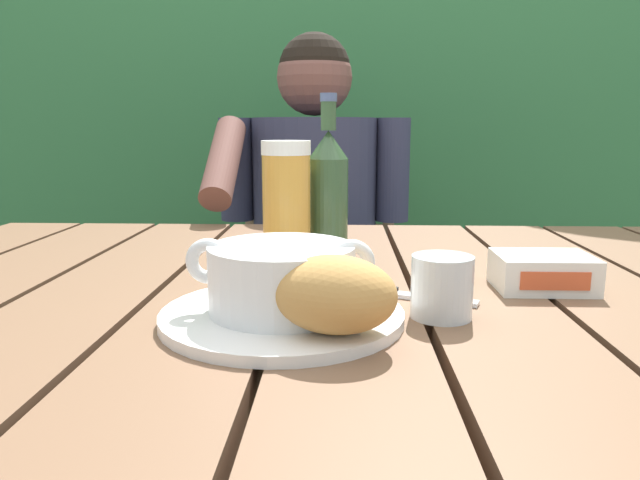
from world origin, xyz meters
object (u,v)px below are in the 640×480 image
(person_eating, at_px, (313,227))
(table_knife, at_px, (394,293))
(serving_plate, at_px, (282,315))
(beer_bottle, at_px, (328,196))
(chair_near_diner, at_px, (317,290))
(beer_glass, at_px, (287,207))
(water_glass_small, at_px, (442,287))
(butter_tub, at_px, (543,272))
(bread_roll, at_px, (334,294))
(soup_bowl, at_px, (282,276))

(person_eating, bearing_deg, table_knife, -79.76)
(serving_plate, distance_m, beer_bottle, 0.28)
(chair_near_diner, xyz_separation_m, beer_glass, (-0.01, -0.85, 0.37))
(water_glass_small, height_order, butter_tub, water_glass_small)
(serving_plate, relative_size, butter_tub, 2.19)
(serving_plate, distance_m, water_glass_small, 0.18)
(serving_plate, bearing_deg, bread_roll, -49.40)
(bread_roll, height_order, beer_glass, beer_glass)
(chair_near_diner, height_order, table_knife, chair_near_diner)
(chair_near_diner, distance_m, bread_roll, 1.19)
(beer_glass, relative_size, water_glass_small, 2.72)
(serving_plate, distance_m, butter_tub, 0.35)
(water_glass_small, bearing_deg, butter_tub, 38.48)
(soup_bowl, distance_m, bread_roll, 0.09)
(chair_near_diner, bearing_deg, butter_tub, -70.50)
(chair_near_diner, height_order, person_eating, person_eating)
(bread_roll, distance_m, beer_glass, 0.30)
(bread_roll, height_order, water_glass_small, bread_roll)
(beer_glass, height_order, table_knife, beer_glass)
(soup_bowl, distance_m, table_knife, 0.17)
(table_knife, bearing_deg, butter_tub, 11.89)
(beer_glass, relative_size, table_knife, 1.15)
(serving_plate, height_order, soup_bowl, soup_bowl)
(chair_near_diner, height_order, bread_roll, chair_near_diner)
(person_eating, relative_size, beer_glass, 6.28)
(bread_roll, relative_size, water_glass_small, 2.02)
(bread_roll, bearing_deg, serving_plate, 130.60)
(soup_bowl, xyz_separation_m, beer_glass, (-0.02, 0.22, 0.04))
(water_glass_small, relative_size, butter_tub, 0.57)
(bread_roll, relative_size, butter_tub, 1.16)
(person_eating, distance_m, table_knife, 0.78)
(person_eating, distance_m, bread_roll, 0.94)
(chair_near_diner, bearing_deg, bread_roll, -86.77)
(chair_near_diner, relative_size, beer_glass, 5.16)
(beer_glass, bearing_deg, bread_roll, -75.84)
(water_glass_small, bearing_deg, beer_bottle, 118.40)
(bread_roll, bearing_deg, table_knife, 66.25)
(bread_roll, height_order, table_knife, bread_roll)
(table_knife, bearing_deg, chair_near_diner, 97.95)
(soup_bowl, bearing_deg, person_eating, 90.66)
(serving_plate, distance_m, beer_glass, 0.24)
(person_eating, xyz_separation_m, serving_plate, (0.01, -0.87, 0.05))
(butter_tub, height_order, table_knife, butter_tub)
(beer_glass, xyz_separation_m, water_glass_small, (0.19, -0.20, -0.06))
(table_knife, bearing_deg, beer_bottle, 117.68)
(serving_plate, distance_m, bread_roll, 0.10)
(serving_plate, relative_size, water_glass_small, 3.81)
(chair_near_diner, bearing_deg, water_glass_small, -80.25)
(serving_plate, height_order, table_knife, serving_plate)
(bread_roll, distance_m, table_knife, 0.18)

